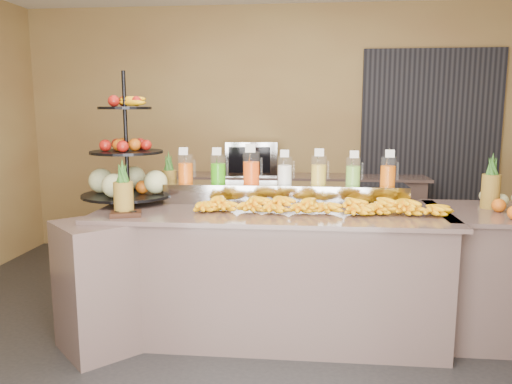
# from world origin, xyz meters

# --- Properties ---
(ground) EXTENTS (6.00, 6.00, 0.00)m
(ground) POSITION_xyz_m (0.00, 0.00, 0.00)
(ground) COLOR black
(ground) RESTS_ON ground
(room_envelope) EXTENTS (6.04, 5.02, 2.82)m
(room_envelope) POSITION_xyz_m (0.19, 0.79, 1.88)
(room_envelope) COLOR brown
(room_envelope) RESTS_ON ground
(buffet_counter) EXTENTS (2.75, 1.25, 0.93)m
(buffet_counter) POSITION_xyz_m (-0.12, 0.26, 0.47)
(buffet_counter) COLOR #8A6A64
(buffet_counter) RESTS_ON ground
(right_counter) EXTENTS (1.08, 0.88, 0.93)m
(right_counter) POSITION_xyz_m (1.70, 0.40, 0.47)
(right_counter) COLOR #8A6A64
(right_counter) RESTS_ON ground
(back_ledge) EXTENTS (3.10, 0.55, 0.93)m
(back_ledge) POSITION_xyz_m (0.00, 2.25, 0.47)
(back_ledge) COLOR #8A6A64
(back_ledge) RESTS_ON ground
(pitcher_tray) EXTENTS (1.85, 0.30, 0.15)m
(pitcher_tray) POSITION_xyz_m (0.08, 0.58, 1.01)
(pitcher_tray) COLOR gray
(pitcher_tray) RESTS_ON buffet_counter
(juice_pitcher_orange_a) EXTENTS (0.12, 0.12, 0.29)m
(juice_pitcher_orange_a) POSITION_xyz_m (-0.70, 0.58, 1.18)
(juice_pitcher_orange_a) COLOR silver
(juice_pitcher_orange_a) RESTS_ON pitcher_tray
(juice_pitcher_green) EXTENTS (0.12, 0.12, 0.29)m
(juice_pitcher_green) POSITION_xyz_m (-0.44, 0.58, 1.18)
(juice_pitcher_green) COLOR silver
(juice_pitcher_green) RESTS_ON pitcher_tray
(juice_pitcher_orange_b) EXTENTS (0.13, 0.14, 0.32)m
(juice_pitcher_orange_b) POSITION_xyz_m (-0.18, 0.58, 1.19)
(juice_pitcher_orange_b) COLOR silver
(juice_pitcher_orange_b) RESTS_ON pitcher_tray
(juice_pitcher_milk) EXTENTS (0.11, 0.12, 0.27)m
(juice_pitcher_milk) POSITION_xyz_m (0.08, 0.58, 1.17)
(juice_pitcher_milk) COLOR silver
(juice_pitcher_milk) RESTS_ON pitcher_tray
(juice_pitcher_lemon) EXTENTS (0.12, 0.12, 0.29)m
(juice_pitcher_lemon) POSITION_xyz_m (0.34, 0.58, 1.18)
(juice_pitcher_lemon) COLOR silver
(juice_pitcher_lemon) RESTS_ON pitcher_tray
(juice_pitcher_lime) EXTENTS (0.11, 0.12, 0.27)m
(juice_pitcher_lime) POSITION_xyz_m (0.60, 0.58, 1.17)
(juice_pitcher_lime) COLOR silver
(juice_pitcher_lime) RESTS_ON pitcher_tray
(juice_pitcher_orange_c) EXTENTS (0.12, 0.12, 0.28)m
(juice_pitcher_orange_c) POSITION_xyz_m (0.86, 0.58, 1.18)
(juice_pitcher_orange_c) COLOR silver
(juice_pitcher_orange_c) RESTS_ON pitcher_tray
(banana_heap) EXTENTS (1.80, 0.16, 0.15)m
(banana_heap) POSITION_xyz_m (0.30, 0.24, 1.00)
(banana_heap) COLOR #FFB70C
(banana_heap) RESTS_ON buffet_counter
(fruit_stand) EXTENTS (0.87, 0.87, 1.01)m
(fruit_stand) POSITION_xyz_m (-1.09, 0.49, 1.18)
(fruit_stand) COLOR black
(fruit_stand) RESTS_ON buffet_counter
(condiment_caddy) EXTENTS (0.24, 0.21, 0.03)m
(condiment_caddy) POSITION_xyz_m (-0.97, -0.03, 0.95)
(condiment_caddy) COLOR black
(condiment_caddy) RESTS_ON buffet_counter
(pineapple_left_a) EXTENTS (0.13, 0.13, 0.39)m
(pineapple_left_a) POSITION_xyz_m (-1.00, 0.01, 1.07)
(pineapple_left_a) COLOR brown
(pineapple_left_a) RESTS_ON buffet_counter
(pineapple_left_b) EXTENTS (0.12, 0.12, 0.38)m
(pineapple_left_b) POSITION_xyz_m (-0.88, 0.75, 1.07)
(pineapple_left_b) COLOR brown
(pineapple_left_b) RESTS_ON buffet_counter
(oven_warmer) EXTENTS (0.59, 0.44, 0.37)m
(oven_warmer) POSITION_xyz_m (-0.36, 2.25, 1.12)
(oven_warmer) COLOR gray
(oven_warmer) RESTS_ON back_ledge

